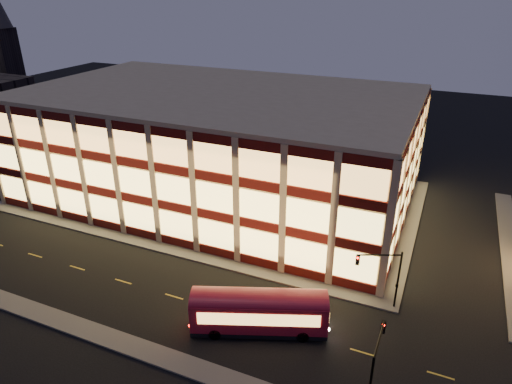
% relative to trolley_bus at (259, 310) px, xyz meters
% --- Properties ---
extents(ground, '(200.00, 200.00, 0.00)m').
position_rel_trolley_bus_xyz_m(ground, '(-13.24, 6.90, -2.16)').
color(ground, black).
rests_on(ground, ground).
extents(sidewalk_office_south, '(54.00, 2.00, 0.15)m').
position_rel_trolley_bus_xyz_m(sidewalk_office_south, '(-16.24, 7.90, -2.08)').
color(sidewalk_office_south, '#514F4C').
rests_on(sidewalk_office_south, ground).
extents(sidewalk_office_east, '(2.00, 30.00, 0.15)m').
position_rel_trolley_bus_xyz_m(sidewalk_office_east, '(9.76, 23.90, -2.08)').
color(sidewalk_office_east, '#514F4C').
rests_on(sidewalk_office_east, ground).
extents(sidewalk_tower_west, '(2.00, 30.00, 0.15)m').
position_rel_trolley_bus_xyz_m(sidewalk_tower_west, '(20.76, 23.90, -2.08)').
color(sidewalk_tower_west, '#514F4C').
rests_on(sidewalk_tower_west, ground).
extents(sidewalk_near, '(100.00, 2.00, 0.15)m').
position_rel_trolley_bus_xyz_m(sidewalk_near, '(-13.24, -6.10, -2.08)').
color(sidewalk_near, '#514F4C').
rests_on(sidewalk_near, ground).
extents(office_building, '(50.45, 30.45, 14.50)m').
position_rel_trolley_bus_xyz_m(office_building, '(-16.15, 23.81, 5.09)').
color(office_building, tan).
rests_on(office_building, ground).
extents(church_tower, '(5.00, 5.00, 18.00)m').
position_rel_trolley_bus_xyz_m(church_tower, '(-83.24, 46.90, 6.84)').
color(church_tower, '#2D2621').
rests_on(church_tower, ground).
extents(traffic_signal_far, '(3.79, 1.87, 6.00)m').
position_rel_trolley_bus_xyz_m(traffic_signal_far, '(8.97, 7.13, 1.96)').
color(traffic_signal_far, black).
rests_on(traffic_signal_far, ground).
extents(traffic_signal_near, '(0.32, 4.45, 6.00)m').
position_rel_trolley_bus_xyz_m(traffic_signal_near, '(10.26, -4.13, 1.97)').
color(traffic_signal_near, black).
rests_on(traffic_signal_near, ground).
extents(trolley_bus, '(11.75, 6.86, 3.89)m').
position_rel_trolley_bus_xyz_m(trolley_bus, '(0.00, 0.00, 0.00)').
color(trolley_bus, maroon).
rests_on(trolley_bus, ground).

